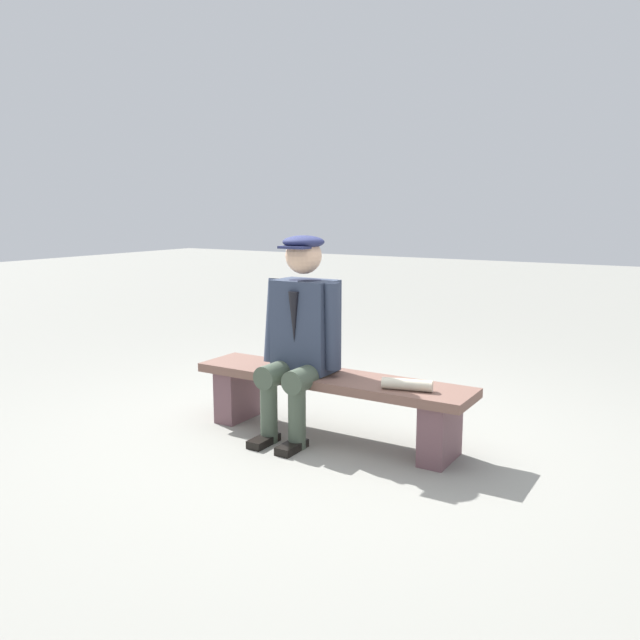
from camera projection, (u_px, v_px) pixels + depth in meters
ground_plane at (330, 437)px, 4.23m from camera, size 30.00×30.00×0.00m
bench at (330, 394)px, 4.18m from camera, size 1.87×0.40×0.42m
seated_man at (301, 330)px, 4.16m from camera, size 0.55×0.58×1.30m
rolled_magazine at (407, 385)px, 3.80m from camera, size 0.30×0.14×0.07m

